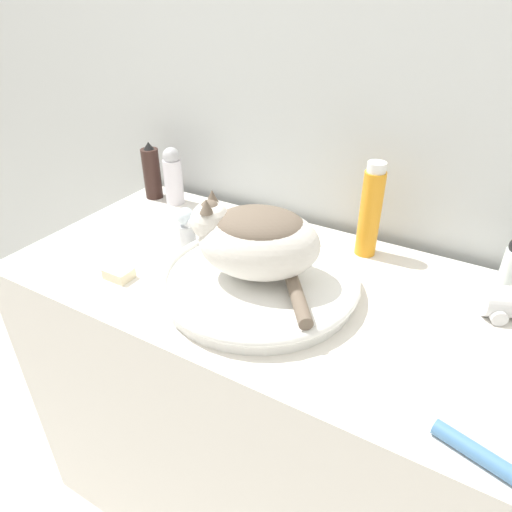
% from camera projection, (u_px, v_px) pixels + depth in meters
% --- Properties ---
extents(wall_back, '(8.00, 0.05, 2.40)m').
position_uv_depth(wall_back, '(343.00, 97.00, 1.12)').
color(wall_back, silver).
rests_on(wall_back, ground_plane).
extents(vanity_counter, '(1.23, 0.60, 0.86)m').
position_uv_depth(vanity_counter, '(269.00, 409.00, 1.26)').
color(vanity_counter, white).
rests_on(vanity_counter, ground_plane).
extents(sink_basin, '(0.44, 0.44, 0.04)m').
position_uv_depth(sink_basin, '(259.00, 281.00, 0.99)').
color(sink_basin, white).
rests_on(sink_basin, vanity_counter).
extents(cat, '(0.33, 0.26, 0.18)m').
position_uv_depth(cat, '(256.00, 239.00, 0.94)').
color(cat, silver).
rests_on(cat, sink_basin).
extents(faucet, '(0.13, 0.06, 0.14)m').
position_uv_depth(faucet, '(189.00, 226.00, 1.12)').
color(faucet, silver).
rests_on(faucet, vanity_counter).
extents(lotion_bottle_white, '(0.06, 0.06, 0.17)m').
position_uv_depth(lotion_bottle_white, '(173.00, 176.00, 1.35)').
color(lotion_bottle_white, silver).
rests_on(lotion_bottle_white, vanity_counter).
extents(shampoo_bottle_tall, '(0.05, 0.05, 0.24)m').
position_uv_depth(shampoo_bottle_tall, '(370.00, 211.00, 1.08)').
color(shampoo_bottle_tall, orange).
rests_on(shampoo_bottle_tall, vanity_counter).
extents(deodorant_stick, '(0.04, 0.04, 0.13)m').
position_uv_depth(deodorant_stick, '(512.00, 265.00, 0.97)').
color(deodorant_stick, silver).
rests_on(deodorant_stick, vanity_counter).
extents(hairspray_can_black, '(0.05, 0.05, 0.18)m').
position_uv_depth(hairspray_can_black, '(152.00, 172.00, 1.39)').
color(hairspray_can_black, '#331E19').
rests_on(hairspray_can_black, vanity_counter).
extents(cream_tube, '(0.18, 0.07, 0.03)m').
position_uv_depth(cream_tube, '(496.00, 464.00, 0.63)').
color(cream_tube, '#4C7FB2').
rests_on(cream_tube, vanity_counter).
extents(soap_bar, '(0.06, 0.05, 0.02)m').
position_uv_depth(soap_bar, '(119.00, 273.00, 1.04)').
color(soap_bar, beige).
rests_on(soap_bar, vanity_counter).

